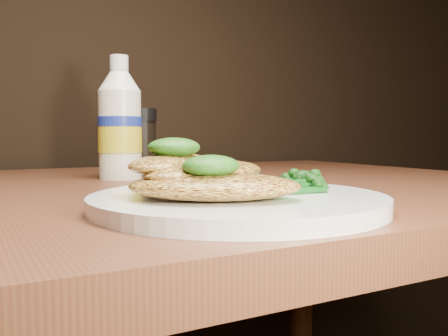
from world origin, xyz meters
TOP-DOWN VIEW (x-y plane):
  - plate at (0.00, 0.80)m, footprint 0.28×0.28m
  - chicken_front at (-0.04, 0.77)m, footprint 0.17×0.14m
  - chicken_mid at (-0.02, 0.81)m, footprint 0.17×0.13m
  - chicken_back at (-0.05, 0.84)m, footprint 0.14×0.14m
  - pesto_front at (-0.04, 0.77)m, footprint 0.05×0.05m
  - pesto_back at (-0.05, 0.83)m, footprint 0.06×0.06m
  - broccolini_bundle at (0.04, 0.80)m, footprint 0.16×0.14m
  - mayo_bottle at (-0.00, 1.16)m, footprint 0.07×0.07m
  - pepper_grinder at (0.05, 1.20)m, footprint 0.06×0.06m

SIDE VIEW (x-z plane):
  - plate at x=0.00m, z-range 0.75..0.76m
  - broccolini_bundle at x=0.04m, z-range 0.76..0.78m
  - chicken_front at x=-0.04m, z-range 0.76..0.79m
  - chicken_mid at x=-0.02m, z-range 0.77..0.80m
  - chicken_back at x=-0.05m, z-range 0.78..0.80m
  - pesto_front at x=-0.04m, z-range 0.78..0.80m
  - pepper_grinder at x=0.05m, z-range 0.75..0.86m
  - pesto_back at x=-0.05m, z-range 0.80..0.82m
  - mayo_bottle at x=0.00m, z-range 0.75..0.94m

